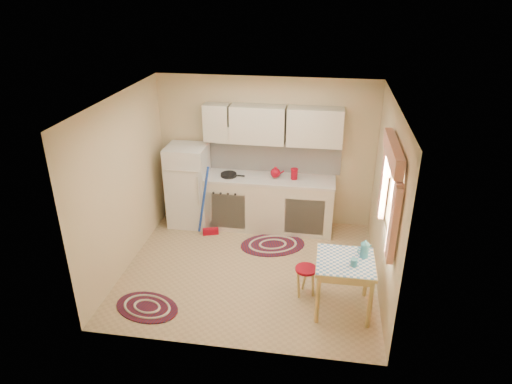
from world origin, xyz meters
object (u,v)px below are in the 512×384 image
table (343,285)px  stool (305,281)px  base_cabinets (265,203)px  fridge (188,186)px

table → stool: (-0.48, 0.21, -0.15)m
base_cabinets → fridge: bearing=-177.8°
fridge → base_cabinets: size_ratio=0.62×
base_cabinets → table: (1.27, -1.98, -0.08)m
fridge → stool: size_ratio=3.33×
base_cabinets → stool: bearing=-66.0°
table → stool: table is taller
table → base_cabinets: bearing=122.6°
base_cabinets → stool: 1.95m
fridge → table: (2.57, -1.93, -0.34)m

